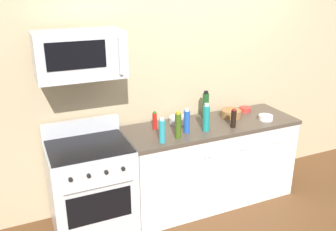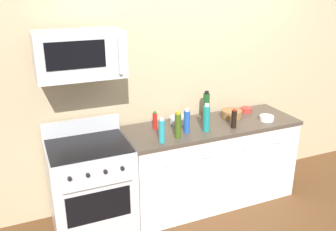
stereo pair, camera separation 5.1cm
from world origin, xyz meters
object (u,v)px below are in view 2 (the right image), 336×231
Objects in this scene: range_oven at (91,187)px; bottle_wine_green at (206,106)px; microwave at (79,54)px; bottle_soda_blue at (187,121)px; bowl_white_ceramic at (267,118)px; bottle_soy_sauce_dark at (234,119)px; bottle_dish_soap at (162,131)px; bowl_red_small at (246,110)px; bowl_steel_prep at (179,120)px; bottle_olive_oil at (178,125)px; bottle_hot_sauce_red at (155,121)px; bottle_sparkling_teal at (206,118)px; bowl_wooden_salad at (232,114)px.

range_oven is 3.41× the size of bottle_wine_green.
microwave is 3.00× the size of bottle_soda_blue.
bottle_soy_sauce_dark is at bearing -175.53° from bowl_white_ceramic.
bottle_dish_soap is 1.21× the size of bottle_soy_sauce_dark.
bottle_soy_sauce_dark is at bearing -138.43° from bowl_red_small.
bowl_white_ceramic is (0.58, -0.31, -0.12)m from bottle_wine_green.
bowl_white_ceramic is 0.96m from bowl_steel_prep.
microwave is 1.11m from bottle_olive_oil.
bottle_hot_sauce_red is (-0.76, 0.29, -0.01)m from bottle_soy_sauce_dark.
bottle_sparkling_teal is 1.27× the size of bowl_wooden_salad.
bottle_olive_oil is at bearing -148.99° from bottle_soda_blue.
bottle_olive_oil is at bearing -179.54° from bottle_soy_sauce_dark.
range_oven is 1.28m from microwave.
bottle_soda_blue is at bearing 31.01° from bottle_olive_oil.
bottle_wine_green is 0.31m from bowl_wooden_salad.
bottle_soda_blue is 0.33m from bottle_hot_sauce_red.
bottle_hot_sauce_red is at bearing 168.09° from bowl_white_ceramic.
bottle_soda_blue reaches higher than bowl_wooden_salad.
range_oven is 5.71× the size of bottle_hot_sauce_red.
bottle_soy_sauce_dark is 0.45m from bowl_white_ceramic.
bottle_dish_soap is at bearing -150.32° from bottle_wine_green.
bowl_steel_prep is (0.29, 0.05, -0.05)m from bottle_hot_sauce_red.
bottle_wine_green is 0.67m from bowl_white_ceramic.
bottle_dish_soap is 0.53m from bowl_steel_prep.
bowl_steel_prep is at bearing 63.39° from bottle_olive_oil.
microwave is 2.81× the size of bottle_olive_oil.
range_oven is at bearing 175.69° from bowl_white_ceramic.
bottle_soda_blue is 0.86× the size of bottle_sparkling_teal.
bottle_dish_soap is 0.98× the size of bottle_soda_blue.
bottle_olive_oil is 1.98× the size of bowl_red_small.
bottle_wine_green is 0.55m from bowl_red_small.
bottle_sparkling_teal is 0.35m from bottle_wine_green.
bottle_hot_sauce_red is at bearing 140.46° from bottle_soda_blue.
bowl_red_small is (0.90, 0.28, -0.09)m from bottle_soda_blue.
bottle_hot_sauce_red is at bearing 8.75° from range_oven.
range_oven is 1.94m from bowl_red_small.
bowl_red_small is at bearing 4.11° from microwave.
bottle_wine_green reaches higher than bottle_soy_sauce_dark.
bottle_soda_blue is (0.14, 0.08, -0.01)m from bottle_olive_oil.
bottle_olive_oil is (0.83, -0.18, 0.58)m from range_oven.
microwave is 2.08m from bowl_white_ceramic.
range_oven is at bearing -172.96° from bottle_wine_green.
bottle_soy_sauce_dark is (1.47, -0.18, 0.55)m from range_oven.
bowl_red_small is at bearing 97.28° from bowl_white_ceramic.
bottle_soda_blue reaches higher than range_oven.
bottle_wine_green is at bearing 164.52° from bowl_wooden_salad.
bowl_red_small is (1.22, 0.40, -0.09)m from bottle_dish_soap.
bottle_wine_green reaches higher than bottle_soda_blue.
bowl_steel_prep is 1.51× the size of bowl_red_small.
bottle_sparkling_teal is at bearing -11.39° from bottle_soda_blue.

